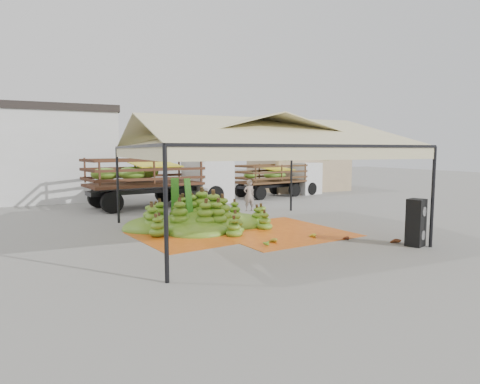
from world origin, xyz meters
name	(u,v)px	position (x,y,z in m)	size (l,w,h in m)	color
ground	(252,233)	(0.00, 0.00, 0.00)	(90.00, 90.00, 0.00)	slate
canopy_tent	(253,138)	(0.00, 0.00, 3.30)	(8.10, 8.10, 4.00)	black
building_tan	(297,162)	(10.00, 13.00, 2.07)	(6.30, 5.30, 4.10)	tan
tarp_left	(198,235)	(-1.84, 0.47, 0.01)	(3.95, 3.76, 0.01)	#C95912
tarp_right	(276,231)	(0.93, -0.06, 0.01)	(4.28, 4.50, 0.01)	orange
banana_heap	(201,211)	(-1.25, 1.91, 0.62)	(5.74, 4.72, 1.23)	#4A7318
hand_yellow_a	(311,235)	(1.47, -1.45, 0.09)	(0.41, 0.33, 0.19)	gold
hand_yellow_b	(272,240)	(-0.12, -1.65, 0.11)	(0.46, 0.38, 0.21)	#B69324
hand_red_a	(344,238)	(2.24, -2.21, 0.09)	(0.38, 0.31, 0.17)	#541F13
hand_red_b	(395,241)	(3.36, -3.26, 0.10)	(0.43, 0.35, 0.20)	#562A13
hand_green	(264,242)	(-0.45, -1.76, 0.09)	(0.42, 0.34, 0.19)	#3E6F17
hanging_bunches	(307,159)	(1.18, -1.54, 2.62)	(1.74, 0.24, 0.20)	#3C7B19
speaker_stack	(416,223)	(3.70, -3.70, 0.72)	(0.65, 0.61, 1.43)	black
banana_leaves	(182,227)	(-1.90, 2.18, 0.00)	(0.96, 1.36, 3.70)	#27721E
vendor	(249,195)	(2.15, 4.82, 0.75)	(0.55, 0.36, 1.50)	gray
truck_left	(167,175)	(-0.94, 8.36, 1.59)	(7.87, 3.92, 2.58)	#4B2A19
truck_right	(282,176)	(6.90, 9.93, 1.28)	(6.37, 3.47, 2.08)	#51351B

